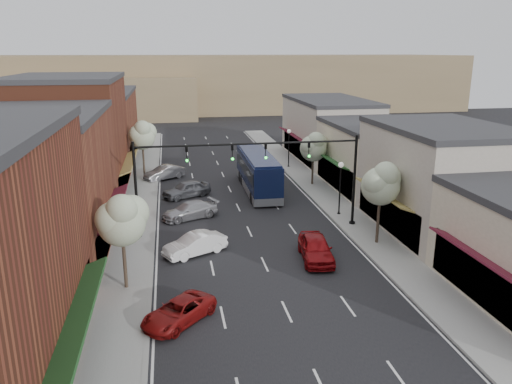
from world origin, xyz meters
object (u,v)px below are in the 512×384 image
signal_mast_right (324,168)px  tree_left_far (142,135)px  signal_mast_left (170,174)px  parked_car_c (190,210)px  parked_car_b (195,244)px  tree_left_near (122,219)px  lamp_post_near (340,180)px  coach_bus (258,171)px  parked_car_e (165,173)px  lamp_post_far (289,142)px  red_hatchback (316,248)px  tree_right_far (314,146)px  parked_car_a (179,312)px  parked_car_d (187,189)px  tree_right_near (382,182)px

signal_mast_right → tree_left_far: bearing=127.7°
signal_mast_left → parked_car_c: signal_mast_left is taller
parked_car_b → parked_car_c: 7.45m
parked_car_c → tree_left_near: bearing=-41.9°
tree_left_far → lamp_post_near: size_ratio=1.38×
coach_bus → parked_car_e: 10.68m
lamp_post_far → red_hatchback: 26.33m
parked_car_c → signal_mast_left: bearing=-43.4°
tree_left_far → parked_car_b: (4.05, -21.57, -3.90)m
signal_mast_left → tree_right_far: size_ratio=1.51×
tree_left_near → parked_car_b: bearing=47.5°
tree_right_far → lamp_post_near: bearing=-93.3°
lamp_post_near → parked_car_a: size_ratio=1.08×
tree_right_far → parked_car_d: 13.11m
tree_left_near → parked_car_d: bearing=77.3°
lamp_post_near → parked_car_e: (-14.00, 14.50, -2.29)m
coach_bus → tree_left_far: bearing=148.5°
lamp_post_far → parked_car_e: (-14.00, -3.00, -2.29)m
coach_bus → tree_right_far: bearing=9.2°
tree_right_near → parked_car_b: bearing=178.0°
tree_left_near → lamp_post_near: tree_left_near is taller
lamp_post_near → lamp_post_far: 17.50m
tree_left_near → tree_left_far: tree_left_far is taller
parked_car_e → tree_left_near: bearing=-39.0°
signal_mast_right → tree_right_near: (2.73, -4.05, -0.17)m
signal_mast_left → parked_car_c: bearing=69.6°
tree_left_near → parked_car_c: size_ratio=1.24×
tree_right_far → parked_car_a: size_ratio=1.32×
signal_mast_left → lamp_post_far: bearing=56.1°
parked_car_a → signal_mast_right: bearing=91.3°
tree_left_near → parked_car_b: tree_left_near is taller
lamp_post_far → coach_bus: bearing=-120.2°
tree_left_near → parked_car_e: 25.39m
tree_right_near → lamp_post_far: (-0.55, 24.06, -1.45)m
tree_left_far → parked_car_e: size_ratio=1.41×
signal_mast_right → red_hatchback: bearing=-111.2°
lamp_post_far → parked_car_a: 34.81m
signal_mast_left → tree_right_far: (13.97, 11.95, -0.63)m
signal_mast_left → red_hatchback: size_ratio=1.75×
signal_mast_left → parked_car_c: 5.68m
tree_left_far → parked_car_c: 15.21m
parked_car_a → lamp_post_far: bearing=111.4°
signal_mast_left → coach_bus: 14.08m
lamp_post_near → tree_left_near: bearing=-146.7°
parked_car_d → parked_car_a: bearing=-30.5°
lamp_post_far → parked_car_c: size_ratio=0.97×
signal_mast_left → tree_left_far: signal_mast_left is taller
tree_left_far → tree_left_near: bearing=-90.0°
tree_right_far → parked_car_e: size_ratio=1.25×
signal_mast_left → lamp_post_far: size_ratio=1.85×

